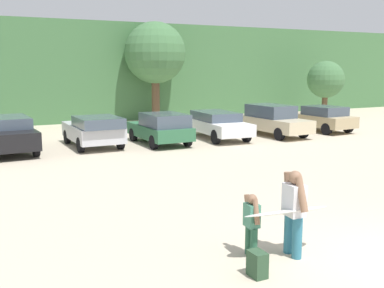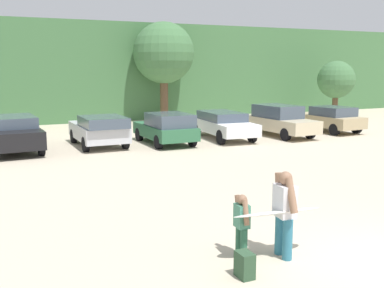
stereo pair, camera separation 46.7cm
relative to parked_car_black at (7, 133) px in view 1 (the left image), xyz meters
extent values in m
cube|color=#427042|center=(5.57, 14.87, 2.43)|extent=(108.00, 12.00, 6.48)
cylinder|color=brown|center=(9.85, 7.66, 0.58)|extent=(0.53, 0.53, 2.78)
sphere|color=#427042|center=(9.85, 7.66, 3.66)|extent=(3.98, 3.98, 3.98)
cylinder|color=brown|center=(22.09, 5.12, -0.04)|extent=(0.40, 0.40, 1.54)
sphere|color=#427042|center=(22.09, 5.12, 1.86)|extent=(2.66, 2.66, 2.66)
cube|color=black|center=(0.00, -0.03, -0.12)|extent=(2.12, 4.61, 0.72)
cube|color=#3F4C5B|center=(0.00, 0.09, 0.47)|extent=(1.87, 2.59, 0.45)
cylinder|color=black|center=(0.78, 1.50, -0.48)|extent=(0.25, 0.67, 0.66)
cylinder|color=black|center=(0.93, -1.47, -0.48)|extent=(0.25, 0.67, 0.66)
cube|color=silver|center=(3.59, -0.12, -0.15)|extent=(1.96, 3.93, 0.66)
cube|color=#3F4C5B|center=(3.59, -1.09, 0.40)|extent=(1.80, 2.35, 0.44)
cylinder|color=black|center=(2.71, 1.17, -0.48)|extent=(0.23, 0.66, 0.65)
cylinder|color=black|center=(4.44, 1.18, -0.48)|extent=(0.23, 0.66, 0.65)
cylinder|color=black|center=(2.73, -1.42, -0.48)|extent=(0.23, 0.66, 0.65)
cylinder|color=black|center=(4.47, -1.40, -0.48)|extent=(0.23, 0.66, 0.65)
cube|color=#2D6642|center=(6.56, -0.79, -0.21)|extent=(1.86, 3.93, 0.57)
cube|color=#3F4C5B|center=(6.57, -1.41, 0.37)|extent=(1.70, 2.27, 0.58)
cylinder|color=black|center=(5.73, 0.49, -0.50)|extent=(0.23, 0.63, 0.62)
cylinder|color=black|center=(7.37, 0.50, -0.50)|extent=(0.23, 0.63, 0.62)
cylinder|color=black|center=(5.76, -2.09, -0.50)|extent=(0.23, 0.63, 0.62)
cylinder|color=black|center=(7.40, -2.07, -0.50)|extent=(0.23, 0.63, 0.62)
cube|color=white|center=(9.76, -0.67, -0.18)|extent=(2.12, 4.71, 0.57)
cube|color=#3F4C5B|center=(9.77, -0.44, 0.31)|extent=(1.84, 2.81, 0.42)
cylinder|color=black|center=(9.06, 0.91, -0.47)|extent=(0.27, 0.70, 0.68)
cylinder|color=black|center=(10.67, 0.79, -0.47)|extent=(0.27, 0.70, 0.68)
cylinder|color=black|center=(8.84, -2.12, -0.47)|extent=(0.27, 0.70, 0.68)
cylinder|color=black|center=(10.46, -2.24, -0.47)|extent=(0.27, 0.70, 0.68)
cube|color=beige|center=(12.87, -0.95, -0.18)|extent=(1.97, 4.80, 0.64)
cube|color=#3F4C5B|center=(12.87, -0.84, 0.46)|extent=(1.71, 2.53, 0.65)
cylinder|color=black|center=(12.02, 0.57, -0.50)|extent=(0.25, 0.63, 0.62)
cylinder|color=black|center=(13.57, 0.65, -0.50)|extent=(0.25, 0.63, 0.62)
cylinder|color=black|center=(12.18, -2.54, -0.50)|extent=(0.25, 0.63, 0.62)
cylinder|color=black|center=(13.73, -2.46, -0.50)|extent=(0.25, 0.63, 0.62)
cube|color=tan|center=(16.29, -0.83, -0.19)|extent=(2.05, 4.03, 0.60)
cube|color=#3F4C5B|center=(16.31, -1.16, 0.35)|extent=(1.79, 2.14, 0.49)
cylinder|color=black|center=(15.39, 0.41, -0.50)|extent=(0.26, 0.64, 0.63)
cylinder|color=black|center=(17.02, 0.51, -0.50)|extent=(0.26, 0.64, 0.63)
cylinder|color=black|center=(15.55, -2.17, -0.50)|extent=(0.26, 0.64, 0.63)
cylinder|color=black|center=(17.18, -2.07, -0.50)|extent=(0.26, 0.64, 0.63)
cylinder|color=teal|center=(3.80, -14.05, -0.41)|extent=(0.19, 0.19, 0.79)
cylinder|color=teal|center=(3.83, -13.76, -0.41)|extent=(0.19, 0.19, 0.79)
cube|color=silver|center=(3.82, -13.90, 0.28)|extent=(0.34, 0.43, 0.61)
sphere|color=#8C664C|center=(3.82, -13.90, 0.71)|extent=(0.25, 0.25, 0.25)
cylinder|color=#8C664C|center=(3.80, -14.13, 0.44)|extent=(0.17, 0.37, 0.64)
cylinder|color=#8C664C|center=(3.84, -13.68, 0.44)|extent=(0.15, 0.22, 0.65)
cylinder|color=#26593F|center=(3.09, -13.68, -0.52)|extent=(0.14, 0.14, 0.58)
cylinder|color=#26593F|center=(3.11, -13.47, -0.52)|extent=(0.14, 0.14, 0.58)
cube|color=#3F7F66|center=(3.10, -13.57, -0.01)|extent=(0.25, 0.32, 0.44)
sphere|color=#8C664C|center=(3.10, -13.57, 0.31)|extent=(0.19, 0.19, 0.19)
cylinder|color=#8C664C|center=(3.08, -13.74, 0.11)|extent=(0.12, 0.22, 0.48)
cylinder|color=#8C664C|center=(3.11, -13.41, 0.11)|extent=(0.12, 0.22, 0.48)
ellipsoid|color=white|center=(3.68, -13.87, 0.07)|extent=(1.82, 0.66, 0.21)
cube|color=#2D4C33|center=(2.70, -14.35, -0.58)|extent=(0.24, 0.34, 0.45)
camera|label=1|loc=(-1.61, -20.43, 2.73)|focal=42.92mm
camera|label=2|loc=(-1.19, -20.64, 2.73)|focal=42.92mm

